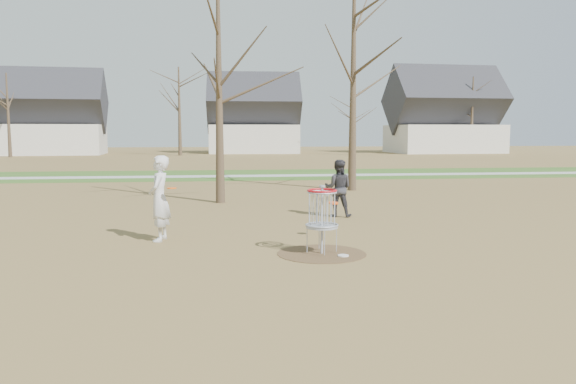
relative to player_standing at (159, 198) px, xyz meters
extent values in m
plane|color=brown|center=(3.37, -1.78, -0.96)|extent=(160.00, 160.00, 0.00)
cube|color=#2D5119|center=(3.37, 19.22, -0.96)|extent=(160.00, 8.00, 0.01)
cube|color=#9E9E99|center=(3.37, 18.22, -0.95)|extent=(160.00, 1.50, 0.01)
cylinder|color=#47331E|center=(3.37, -1.78, -0.96)|extent=(1.80, 1.80, 0.01)
imported|color=silver|center=(0.00, 0.00, 0.00)|extent=(0.55, 0.76, 1.92)
imported|color=#2F2F33|center=(4.75, 3.09, -0.14)|extent=(0.95, 0.83, 1.65)
cylinder|color=white|center=(3.75, -2.08, -0.94)|extent=(0.22, 0.22, 0.02)
cylinder|color=#F84B0D|center=(3.93, -0.18, -0.14)|extent=(0.22, 0.22, 0.07)
cylinder|color=#FB590D|center=(0.29, -0.25, 0.26)|extent=(0.22, 0.22, 0.02)
cylinder|color=#9EA3AD|center=(3.37, -1.78, -0.29)|extent=(0.05, 0.05, 1.35)
cylinder|color=#9EA3AD|center=(3.37, -1.78, -0.41)|extent=(0.64, 0.64, 0.04)
torus|color=#9EA3AD|center=(3.37, -1.78, 0.29)|extent=(0.60, 0.60, 0.04)
torus|color=red|center=(3.37, -1.78, 0.32)|extent=(0.60, 0.60, 0.04)
cone|color=#382B1E|center=(1.37, 6.72, 2.79)|extent=(0.32, 0.32, 7.50)
cone|color=#382B1E|center=(6.87, 10.22, 3.29)|extent=(0.36, 0.36, 8.50)
cone|color=#382B1E|center=(-18.63, 44.22, 3.04)|extent=(0.36, 0.36, 8.00)
cone|color=#382B1E|center=(-2.63, 46.22, 3.54)|extent=(0.40, 0.40, 9.00)
cone|color=#382B1E|center=(15.37, 45.22, 2.54)|extent=(0.32, 0.32, 7.00)
cone|color=#382B1E|center=(29.37, 47.22, 3.29)|extent=(0.38, 0.38, 8.50)
cube|color=silver|center=(-16.63, 50.22, 0.64)|extent=(11.46, 7.75, 3.20)
pyramid|color=#2D2D33|center=(-16.63, 50.22, 4.01)|extent=(12.01, 7.79, 3.55)
cube|color=silver|center=(5.37, 52.22, 0.64)|extent=(10.24, 7.34, 3.20)
pyramid|color=#2D2D33|center=(5.37, 52.22, 4.01)|extent=(10.74, 7.36, 3.55)
cube|color=silver|center=(27.37, 50.22, 0.64)|extent=(12.40, 8.62, 3.20)
pyramid|color=#2D2D33|center=(27.37, 50.22, 4.27)|extent=(13.00, 8.65, 4.06)
camera|label=1|loc=(1.34, -12.72, 1.49)|focal=35.00mm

